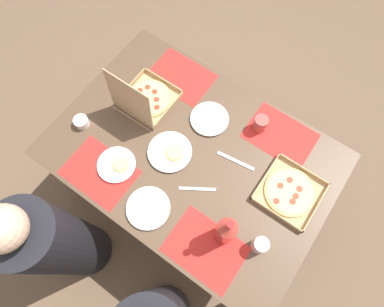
# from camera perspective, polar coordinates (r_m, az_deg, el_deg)

# --- Properties ---
(ground_plane) EXTENTS (6.00, 6.00, 0.00)m
(ground_plane) POSITION_cam_1_polar(r_m,az_deg,el_deg) (2.35, -0.00, -6.44)
(ground_plane) COLOR brown
(dining_table) EXTENTS (1.47, 1.02, 0.72)m
(dining_table) POSITION_cam_1_polar(r_m,az_deg,el_deg) (1.76, -0.00, -1.17)
(dining_table) COLOR #3F3328
(dining_table) RESTS_ON ground_plane
(placemat_near_left) EXTENTS (0.36, 0.26, 0.00)m
(placemat_near_left) POSITION_cam_1_polar(r_m,az_deg,el_deg) (1.77, 15.73, 3.15)
(placemat_near_left) COLOR red
(placemat_near_left) RESTS_ON dining_table
(placemat_near_right) EXTENTS (0.36, 0.26, 0.00)m
(placemat_near_right) POSITION_cam_1_polar(r_m,az_deg,el_deg) (1.90, -1.98, 13.81)
(placemat_near_right) COLOR red
(placemat_near_right) RESTS_ON dining_table
(placemat_far_left) EXTENTS (0.36, 0.26, 0.00)m
(placemat_far_left) POSITION_cam_1_polar(r_m,az_deg,el_deg) (1.55, 2.46, -16.91)
(placemat_far_left) COLOR red
(placemat_far_left) RESTS_ON dining_table
(placemat_far_right) EXTENTS (0.36, 0.26, 0.00)m
(placemat_far_right) POSITION_cam_1_polar(r_m,az_deg,el_deg) (1.70, -16.42, -3.27)
(placemat_far_right) COLOR red
(placemat_far_right) RESTS_ON dining_table
(pizza_box_edge_far) EXTENTS (0.28, 0.28, 0.31)m
(pizza_box_edge_far) POSITION_cam_1_polar(r_m,az_deg,el_deg) (1.78, -8.48, 9.83)
(pizza_box_edge_far) COLOR tan
(pizza_box_edge_far) RESTS_ON dining_table
(pizza_box_corner_left) EXTENTS (0.29, 0.29, 0.04)m
(pizza_box_corner_left) POSITION_cam_1_polar(r_m,az_deg,el_deg) (1.66, 17.30, -6.66)
(pizza_box_corner_left) COLOR tan
(pizza_box_corner_left) RESTS_ON dining_table
(plate_far_right) EXTENTS (0.20, 0.20, 0.03)m
(plate_far_right) POSITION_cam_1_polar(r_m,az_deg,el_deg) (1.68, -13.47, -2.00)
(plate_far_right) COLOR white
(plate_far_right) RESTS_ON dining_table
(plate_middle) EXTENTS (0.22, 0.22, 0.02)m
(plate_middle) POSITION_cam_1_polar(r_m,az_deg,el_deg) (1.59, -7.94, -9.79)
(plate_middle) COLOR white
(plate_middle) RESTS_ON dining_table
(plate_far_left) EXTENTS (0.24, 0.24, 0.03)m
(plate_far_left) POSITION_cam_1_polar(r_m,az_deg,el_deg) (1.66, -3.96, 0.27)
(plate_far_left) COLOR white
(plate_far_left) RESTS_ON dining_table
(plate_near_left) EXTENTS (0.21, 0.21, 0.02)m
(plate_near_left) POSITION_cam_1_polar(r_m,az_deg,el_deg) (1.74, 3.20, 6.26)
(plate_near_left) COLOR white
(plate_near_left) RESTS_ON dining_table
(soda_bottle) EXTENTS (0.09, 0.09, 0.32)m
(soda_bottle) POSITION_cam_1_polar(r_m,az_deg,el_deg) (1.44, 6.14, -13.78)
(soda_bottle) COLOR #B2382D
(soda_bottle) RESTS_ON dining_table
(cup_spare) EXTENTS (0.07, 0.07, 0.10)m
(cup_spare) POSITION_cam_1_polar(r_m,az_deg,el_deg) (1.54, 12.22, -15.94)
(cup_spare) COLOR silver
(cup_spare) RESTS_ON dining_table
(cup_clear_left) EXTENTS (0.07, 0.07, 0.10)m
(cup_clear_left) POSITION_cam_1_polar(r_m,az_deg,el_deg) (1.72, 12.27, 5.29)
(cup_clear_left) COLOR #BF4742
(cup_clear_left) RESTS_ON dining_table
(condiment_bowl) EXTENTS (0.08, 0.08, 0.05)m
(condiment_bowl) POSITION_cam_1_polar(r_m,az_deg,el_deg) (1.82, -19.42, 5.44)
(condiment_bowl) COLOR white
(condiment_bowl) RESTS_ON dining_table
(knife_by_far_right) EXTENTS (0.21, 0.05, 0.00)m
(knife_by_far_right) POSITION_cam_1_polar(r_m,az_deg,el_deg) (1.66, 7.92, -1.33)
(knife_by_far_right) COLOR #B7B7BC
(knife_by_far_right) RESTS_ON dining_table
(fork_by_near_left) EXTENTS (0.17, 0.12, 0.00)m
(fork_by_near_left) POSITION_cam_1_polar(r_m,az_deg,el_deg) (1.60, 0.97, -6.44)
(fork_by_near_left) COLOR #B7B7BC
(fork_by_near_left) RESTS_ON dining_table
(diner_right_seat) EXTENTS (0.32, 0.32, 1.17)m
(diner_right_seat) POSITION_cam_1_polar(r_m,az_deg,el_deg) (1.90, -22.94, -14.72)
(diner_right_seat) COLOR black
(diner_right_seat) RESTS_ON ground_plane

